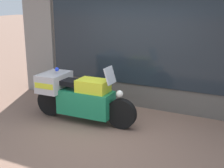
% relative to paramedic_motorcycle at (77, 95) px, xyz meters
% --- Properties ---
extents(ground_plane, '(60.00, 60.00, 0.00)m').
position_rel_paramedic_motorcycle_xyz_m(ground_plane, '(0.82, -0.48, -0.55)').
color(ground_plane, '#7A5B4C').
extents(shop_building, '(6.55, 0.55, 3.59)m').
position_rel_paramedic_motorcycle_xyz_m(shop_building, '(0.40, 1.51, 1.25)').
color(shop_building, '#56514C').
rests_on(shop_building, ground).
extents(window_display, '(5.20, 0.30, 1.80)m').
position_rel_paramedic_motorcycle_xyz_m(window_display, '(1.19, 1.54, -0.12)').
color(window_display, slate).
rests_on(window_display, ground).
extents(paramedic_motorcycle, '(2.29, 0.76, 1.21)m').
position_rel_paramedic_motorcycle_xyz_m(paramedic_motorcycle, '(0.00, 0.00, 0.00)').
color(paramedic_motorcycle, black).
rests_on(paramedic_motorcycle, ground).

